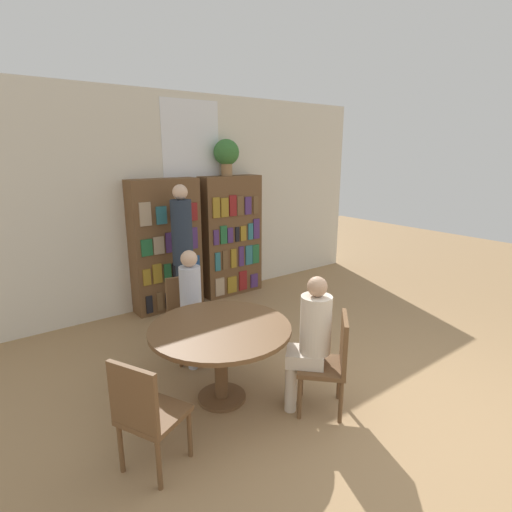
{
  "coord_description": "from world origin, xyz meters",
  "views": [
    {
      "loc": [
        -2.81,
        -1.34,
        2.2
      ],
      "look_at": [
        -0.17,
        2.16,
        1.05
      ],
      "focal_mm": 28.0,
      "sensor_mm": 36.0,
      "label": 1
    }
  ],
  "objects_px": {
    "chair_near_camera": "(146,412)",
    "bookshelf_left": "(166,246)",
    "seated_reader_left": "(192,302)",
    "bookshelf_right": "(231,236)",
    "seated_reader_right": "(310,336)",
    "chair_left_side": "(188,313)",
    "librarian_standing": "(182,240)",
    "reading_table": "(220,338)",
    "flower_vase": "(226,154)",
    "chair_far_side": "(331,359)"
  },
  "relations": [
    {
      "from": "chair_near_camera",
      "to": "bookshelf_left",
      "type": "bearing_deg",
      "value": 126.4
    },
    {
      "from": "seated_reader_left",
      "to": "bookshelf_right",
      "type": "bearing_deg",
      "value": -124.24
    },
    {
      "from": "chair_near_camera",
      "to": "seated_reader_right",
      "type": "relative_size",
      "value": 0.72
    },
    {
      "from": "bookshelf_right",
      "to": "seated_reader_right",
      "type": "height_order",
      "value": "bookshelf_right"
    },
    {
      "from": "chair_left_side",
      "to": "librarian_standing",
      "type": "distance_m",
      "value": 1.15
    },
    {
      "from": "reading_table",
      "to": "chair_left_side",
      "type": "relative_size",
      "value": 1.43
    },
    {
      "from": "chair_near_camera",
      "to": "reading_table",
      "type": "bearing_deg",
      "value": 90.0
    },
    {
      "from": "seated_reader_left",
      "to": "librarian_standing",
      "type": "height_order",
      "value": "librarian_standing"
    },
    {
      "from": "reading_table",
      "to": "librarian_standing",
      "type": "xyz_separation_m",
      "value": [
        0.58,
        1.84,
        0.49
      ]
    },
    {
      "from": "seated_reader_left",
      "to": "seated_reader_right",
      "type": "relative_size",
      "value": 1.0
    },
    {
      "from": "bookshelf_left",
      "to": "flower_vase",
      "type": "bearing_deg",
      "value": 0.25
    },
    {
      "from": "chair_far_side",
      "to": "seated_reader_left",
      "type": "relative_size",
      "value": 0.72
    },
    {
      "from": "chair_left_side",
      "to": "reading_table",
      "type": "bearing_deg",
      "value": 90.0
    },
    {
      "from": "reading_table",
      "to": "librarian_standing",
      "type": "bearing_deg",
      "value": 72.34
    },
    {
      "from": "bookshelf_left",
      "to": "chair_left_side",
      "type": "xyz_separation_m",
      "value": [
        -0.41,
        -1.39,
        -0.44
      ]
    },
    {
      "from": "seated_reader_left",
      "to": "librarian_standing",
      "type": "bearing_deg",
      "value": -102.68
    },
    {
      "from": "bookshelf_left",
      "to": "flower_vase",
      "type": "xyz_separation_m",
      "value": [
        1.04,
        0.0,
        1.25
      ]
    },
    {
      "from": "librarian_standing",
      "to": "chair_far_side",
      "type": "bearing_deg",
      "value": -88.09
    },
    {
      "from": "chair_left_side",
      "to": "librarian_standing",
      "type": "xyz_separation_m",
      "value": [
        0.42,
        0.89,
        0.61
      ]
    },
    {
      "from": "bookshelf_right",
      "to": "chair_left_side",
      "type": "xyz_separation_m",
      "value": [
        -1.5,
        -1.39,
        -0.44
      ]
    },
    {
      "from": "reading_table",
      "to": "seated_reader_left",
      "type": "distance_m",
      "value": 0.78
    },
    {
      "from": "chair_left_side",
      "to": "bookshelf_right",
      "type": "bearing_deg",
      "value": -127.19
    },
    {
      "from": "bookshelf_left",
      "to": "chair_left_side",
      "type": "relative_size",
      "value": 2.11
    },
    {
      "from": "seated_reader_left",
      "to": "seated_reader_right",
      "type": "distance_m",
      "value": 1.39
    },
    {
      "from": "reading_table",
      "to": "chair_left_side",
      "type": "distance_m",
      "value": 0.97
    },
    {
      "from": "bookshelf_right",
      "to": "flower_vase",
      "type": "xyz_separation_m",
      "value": [
        -0.05,
        0.0,
        1.25
      ]
    },
    {
      "from": "seated_reader_right",
      "to": "chair_far_side",
      "type": "bearing_deg",
      "value": -90.0
    },
    {
      "from": "bookshelf_right",
      "to": "seated_reader_left",
      "type": "bearing_deg",
      "value": -134.3
    },
    {
      "from": "chair_left_side",
      "to": "seated_reader_left",
      "type": "distance_m",
      "value": 0.27
    },
    {
      "from": "flower_vase",
      "to": "librarian_standing",
      "type": "bearing_deg",
      "value": -153.86
    },
    {
      "from": "bookshelf_right",
      "to": "chair_near_camera",
      "type": "bearing_deg",
      "value": -132.59
    },
    {
      "from": "chair_left_side",
      "to": "chair_far_side",
      "type": "xyz_separation_m",
      "value": [
        0.5,
        -1.64,
        0.0
      ]
    },
    {
      "from": "chair_far_side",
      "to": "bookshelf_right",
      "type": "bearing_deg",
      "value": 27.79
    },
    {
      "from": "chair_left_side",
      "to": "seated_reader_right",
      "type": "relative_size",
      "value": 0.72
    },
    {
      "from": "bookshelf_right",
      "to": "flower_vase",
      "type": "bearing_deg",
      "value": 174.93
    },
    {
      "from": "bookshelf_left",
      "to": "chair_far_side",
      "type": "xyz_separation_m",
      "value": [
        0.09,
        -3.03,
        -0.44
      ]
    },
    {
      "from": "chair_near_camera",
      "to": "chair_far_side",
      "type": "relative_size",
      "value": 1.0
    },
    {
      "from": "reading_table",
      "to": "seated_reader_right",
      "type": "distance_m",
      "value": 0.79
    },
    {
      "from": "bookshelf_right",
      "to": "seated_reader_left",
      "type": "xyz_separation_m",
      "value": [
        -1.53,
        -1.57,
        -0.25
      ]
    },
    {
      "from": "flower_vase",
      "to": "chair_near_camera",
      "type": "xyz_separation_m",
      "value": [
        -2.48,
        -2.76,
        -1.68
      ]
    },
    {
      "from": "chair_far_side",
      "to": "bookshelf_left",
      "type": "bearing_deg",
      "value": 47.76
    },
    {
      "from": "flower_vase",
      "to": "chair_near_camera",
      "type": "height_order",
      "value": "flower_vase"
    },
    {
      "from": "chair_far_side",
      "to": "seated_reader_right",
      "type": "relative_size",
      "value": 0.72
    },
    {
      "from": "chair_near_camera",
      "to": "librarian_standing",
      "type": "xyz_separation_m",
      "value": [
        1.45,
        2.26,
        0.61
      ]
    },
    {
      "from": "flower_vase",
      "to": "seated_reader_left",
      "type": "relative_size",
      "value": 0.43
    },
    {
      "from": "chair_left_side",
      "to": "seated_reader_left",
      "type": "xyz_separation_m",
      "value": [
        -0.03,
        -0.18,
        0.19
      ]
    },
    {
      "from": "flower_vase",
      "to": "seated_reader_left",
      "type": "distance_m",
      "value": 2.63
    },
    {
      "from": "seated_reader_left",
      "to": "seated_reader_right",
      "type": "height_order",
      "value": "seated_reader_left"
    },
    {
      "from": "chair_near_camera",
      "to": "seated_reader_left",
      "type": "xyz_separation_m",
      "value": [
        1.0,
        1.19,
        0.19
      ]
    },
    {
      "from": "flower_vase",
      "to": "seated_reader_left",
      "type": "xyz_separation_m",
      "value": [
        -1.48,
        -1.58,
        -1.49
      ]
    }
  ]
}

